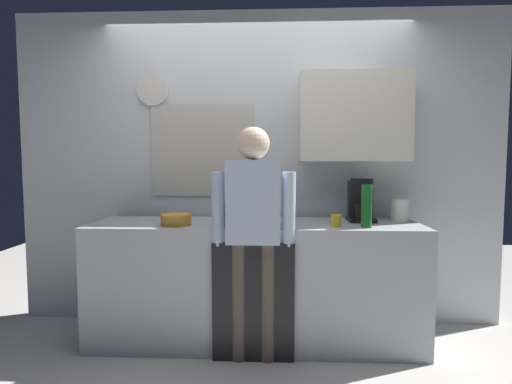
% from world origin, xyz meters
% --- Properties ---
extents(ground_plane, '(8.00, 8.00, 0.00)m').
position_xyz_m(ground_plane, '(0.00, 0.00, 0.00)').
color(ground_plane, silver).
extents(kitchen_counter, '(2.45, 0.64, 0.91)m').
position_xyz_m(kitchen_counter, '(0.00, 0.30, 0.45)').
color(kitchen_counter, '#B2B7BC').
rests_on(kitchen_counter, ground_plane).
extents(dishwasher_panel, '(0.56, 0.02, 0.82)m').
position_xyz_m(dishwasher_panel, '(0.00, -0.03, 0.41)').
color(dishwasher_panel, black).
rests_on(dishwasher_panel, ground_plane).
extents(back_wall_assembly, '(4.05, 0.42, 2.60)m').
position_xyz_m(back_wall_assembly, '(0.10, 0.70, 1.36)').
color(back_wall_assembly, silver).
rests_on(back_wall_assembly, ground_plane).
extents(coffee_maker, '(0.20, 0.20, 0.33)m').
position_xyz_m(coffee_maker, '(0.81, 0.42, 1.06)').
color(coffee_maker, black).
rests_on(coffee_maker, kitchen_counter).
extents(bottle_dark_sauce, '(0.06, 0.06, 0.18)m').
position_xyz_m(bottle_dark_sauce, '(-0.21, 0.12, 1.00)').
color(bottle_dark_sauce, black).
rests_on(bottle_dark_sauce, kitchen_counter).
extents(bottle_amber_beer, '(0.06, 0.06, 0.23)m').
position_xyz_m(bottle_amber_beer, '(0.25, 0.31, 1.02)').
color(bottle_amber_beer, brown).
rests_on(bottle_amber_beer, kitchen_counter).
extents(bottle_green_wine, '(0.07, 0.07, 0.30)m').
position_xyz_m(bottle_green_wine, '(0.78, 0.11, 1.06)').
color(bottle_green_wine, '#195923').
rests_on(bottle_green_wine, kitchen_counter).
extents(cup_white_mug, '(0.08, 0.08, 0.10)m').
position_xyz_m(cup_white_mug, '(-0.04, 0.39, 0.96)').
color(cup_white_mug, white).
rests_on(cup_white_mug, kitchen_counter).
extents(cup_yellow_cup, '(0.07, 0.07, 0.08)m').
position_xyz_m(cup_yellow_cup, '(0.58, 0.14, 0.95)').
color(cup_yellow_cup, yellow).
rests_on(cup_yellow_cup, kitchen_counter).
extents(mixing_bowl, '(0.22, 0.22, 0.08)m').
position_xyz_m(mixing_bowl, '(-0.57, 0.16, 0.95)').
color(mixing_bowl, orange).
rests_on(mixing_bowl, kitchen_counter).
extents(potted_plant, '(0.15, 0.15, 0.23)m').
position_xyz_m(potted_plant, '(0.09, 0.08, 1.04)').
color(potted_plant, '#9E5638').
rests_on(potted_plant, kitchen_counter).
extents(dish_soap, '(0.06, 0.06, 0.18)m').
position_xyz_m(dish_soap, '(-0.01, 0.25, 0.99)').
color(dish_soap, yellow).
rests_on(dish_soap, kitchen_counter).
extents(storage_canister, '(0.14, 0.14, 0.17)m').
position_xyz_m(storage_canister, '(1.10, 0.40, 0.99)').
color(storage_canister, silver).
rests_on(storage_canister, kitchen_counter).
extents(person_at_sink, '(0.57, 0.22, 1.60)m').
position_xyz_m(person_at_sink, '(0.00, 0.00, 0.95)').
color(person_at_sink, brown).
rests_on(person_at_sink, ground_plane).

